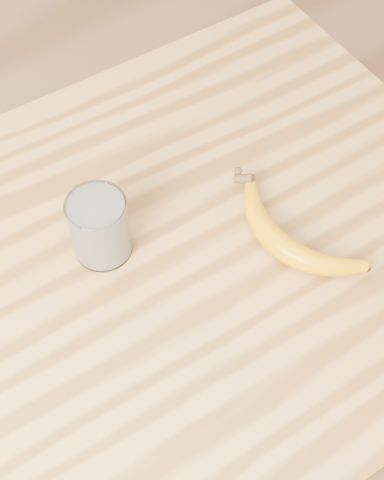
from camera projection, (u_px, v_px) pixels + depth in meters
room at (66, 31)px, 0.58m from camera, size 4.04×4.04×2.70m
table at (123, 325)px, 1.07m from camera, size 1.20×0.80×0.90m
smoothie_glass at (100, 227)px, 0.95m from camera, size 0.09×0.09×0.11m
banana at (282, 247)px, 0.97m from camera, size 0.19×0.33×0.04m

